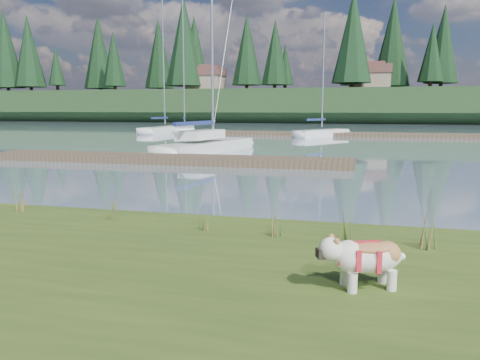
# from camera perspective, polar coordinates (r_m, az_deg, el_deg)

# --- Properties ---
(ground) EXTENTS (200.00, 200.00, 0.00)m
(ground) POSITION_cam_1_polar(r_m,az_deg,el_deg) (39.86, 8.19, 5.37)
(ground) COLOR #788EA0
(ground) RESTS_ON ground
(ridge) EXTENTS (200.00, 20.00, 5.00)m
(ridge) POSITION_cam_1_polar(r_m,az_deg,el_deg) (82.69, 11.26, 8.76)
(ridge) COLOR black
(ridge) RESTS_ON ground
(bulldog) EXTENTS (1.00, 0.66, 0.59)m
(bulldog) POSITION_cam_1_polar(r_m,az_deg,el_deg) (5.38, 15.14, -8.87)
(bulldog) COLOR silver
(bulldog) RESTS_ON bank
(sailboat_main) EXTENTS (3.63, 8.88, 12.55)m
(sailboat_main) POSITION_cam_1_polar(r_m,az_deg,el_deg) (25.32, -3.38, 4.48)
(sailboat_main) COLOR silver
(sailboat_main) RESTS_ON ground
(dock_near) EXTENTS (16.00, 2.00, 0.30)m
(dock_near) POSITION_cam_1_polar(r_m,az_deg,el_deg) (20.35, -9.25, 2.56)
(dock_near) COLOR #4C3D2C
(dock_near) RESTS_ON ground
(dock_far) EXTENTS (26.00, 2.20, 0.30)m
(dock_far) POSITION_cam_1_polar(r_m,az_deg,el_deg) (39.71, 11.08, 5.50)
(dock_far) COLOR #4C3D2C
(dock_far) RESTS_ON ground
(sailboat_bg_0) EXTENTS (2.40, 8.55, 12.18)m
(sailboat_bg_0) POSITION_cam_1_polar(r_m,az_deg,el_deg) (45.46, -8.67, 6.18)
(sailboat_bg_0) COLOR silver
(sailboat_bg_0) RESTS_ON ground
(sailboat_bg_1) EXTENTS (4.66, 8.96, 13.17)m
(sailboat_bg_1) POSITION_cam_1_polar(r_m,az_deg,el_deg) (45.87, -6.74, 6.25)
(sailboat_bg_1) COLOR silver
(sailboat_bg_1) RESTS_ON ground
(sailboat_bg_2) EXTENTS (4.68, 6.02, 9.83)m
(sailboat_bg_2) POSITION_cam_1_polar(r_m,az_deg,el_deg) (38.90, 10.43, 5.73)
(sailboat_bg_2) COLOR silver
(sailboat_bg_2) RESTS_ON ground
(weed_0) EXTENTS (0.17, 0.14, 0.68)m
(weed_0) POSITION_cam_1_polar(r_m,az_deg,el_deg) (8.62, -15.33, -2.81)
(weed_0) COLOR #475B23
(weed_0) RESTS_ON bank
(weed_1) EXTENTS (0.17, 0.14, 0.42)m
(weed_1) POSITION_cam_1_polar(r_m,az_deg,el_deg) (7.63, -4.54, -4.85)
(weed_1) COLOR #475B23
(weed_1) RESTS_ON bank
(weed_2) EXTENTS (0.17, 0.14, 0.55)m
(weed_2) POSITION_cam_1_polar(r_m,az_deg,el_deg) (7.18, 12.74, -5.48)
(weed_2) COLOR #475B23
(weed_2) RESTS_ON bank
(weed_3) EXTENTS (0.17, 0.14, 0.61)m
(weed_3) POSITION_cam_1_polar(r_m,az_deg,el_deg) (9.89, -25.26, -2.06)
(weed_3) COLOR #475B23
(weed_3) RESTS_ON bank
(weed_4) EXTENTS (0.17, 0.14, 0.50)m
(weed_4) POSITION_cam_1_polar(r_m,az_deg,el_deg) (7.30, 4.44, -5.20)
(weed_4) COLOR #475B23
(weed_4) RESTS_ON bank
(weed_5) EXTENTS (0.17, 0.14, 0.71)m
(weed_5) POSITION_cam_1_polar(r_m,az_deg,el_deg) (7.13, 21.97, -5.45)
(weed_5) COLOR #475B23
(weed_5) RESTS_ON bank
(mud_lip) EXTENTS (60.00, 0.50, 0.14)m
(mud_lip) POSITION_cam_1_polar(r_m,az_deg,el_deg) (9.20, -12.14, -5.57)
(mud_lip) COLOR #33281C
(mud_lip) RESTS_ON ground
(conifer_0) EXTENTS (5.72, 5.72, 14.15)m
(conifer_0) POSITION_cam_1_polar(r_m,az_deg,el_deg) (97.21, -24.35, 14.14)
(conifer_0) COLOR #382619
(conifer_0) RESTS_ON ridge
(conifer_1) EXTENTS (4.40, 4.40, 11.30)m
(conifer_1) POSITION_cam_1_polar(r_m,az_deg,el_deg) (92.24, -15.13, 14.08)
(conifer_1) COLOR #382619
(conifer_1) RESTS_ON ridge
(conifer_2) EXTENTS (6.60, 6.60, 16.05)m
(conifer_2) POSITION_cam_1_polar(r_m,az_deg,el_deg) (83.58, -6.81, 16.46)
(conifer_2) COLOR #382619
(conifer_2) RESTS_ON ridge
(conifer_3) EXTENTS (4.84, 4.84, 12.25)m
(conifer_3) POSITION_cam_1_polar(r_m,az_deg,el_deg) (83.32, 4.29, 15.27)
(conifer_3) COLOR #382619
(conifer_3) RESTS_ON ridge
(conifer_4) EXTENTS (6.16, 6.16, 15.10)m
(conifer_4) POSITION_cam_1_polar(r_m,az_deg,el_deg) (76.37, 13.60, 16.67)
(conifer_4) COLOR #382619
(conifer_4) RESTS_ON ridge
(conifer_5) EXTENTS (3.96, 3.96, 10.35)m
(conifer_5) POSITION_cam_1_polar(r_m,az_deg,el_deg) (80.81, 22.36, 14.20)
(conifer_5) COLOR #382619
(conifer_5) RESTS_ON ridge
(house_0) EXTENTS (6.30, 5.30, 4.65)m
(house_0) POSITION_cam_1_polar(r_m,az_deg,el_deg) (83.87, -4.28, 12.19)
(house_0) COLOR gray
(house_0) RESTS_ON ridge
(house_1) EXTENTS (6.30, 5.30, 4.65)m
(house_1) POSITION_cam_1_polar(r_m,az_deg,el_deg) (80.78, 15.65, 12.03)
(house_1) COLOR gray
(house_1) RESTS_ON ridge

